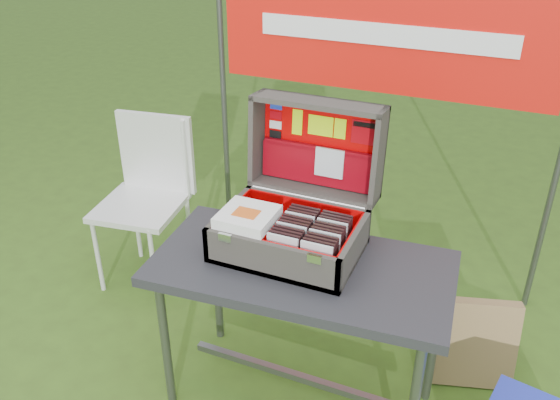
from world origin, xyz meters
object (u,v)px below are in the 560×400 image
at_px(suitcase, 296,186).
at_px(cardboard_box, 470,343).
at_px(table, 300,336).
at_px(chair, 140,208).

relative_size(suitcase, cardboard_box, 1.34).
bearing_deg(suitcase, cardboard_box, 21.57).
distance_m(table, cardboard_box, 0.75).
height_order(table, cardboard_box, table).
bearing_deg(suitcase, table, -57.46).
relative_size(table, suitcase, 2.06).
bearing_deg(table, chair, 152.22).
distance_m(suitcase, cardboard_box, 1.06).
bearing_deg(suitcase, chair, 160.95).
distance_m(suitcase, chair, 1.15).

